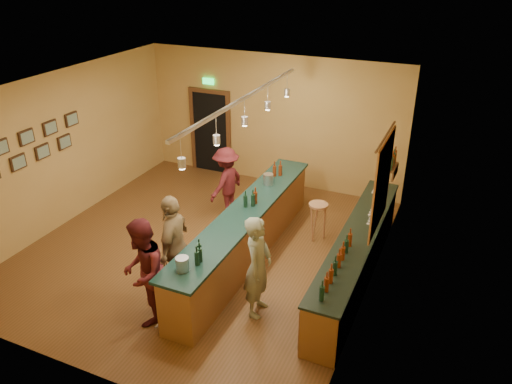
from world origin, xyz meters
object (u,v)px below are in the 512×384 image
at_px(customer_c, 226,182).
at_px(back_counter, 356,256).
at_px(tasting_bar, 246,231).
at_px(customer_b, 174,245).
at_px(bartender, 258,267).
at_px(customer_a, 143,272).
at_px(bar_stool, 318,210).

bearing_deg(customer_c, back_counter, 77.77).
height_order(tasting_bar, customer_b, customer_b).
xyz_separation_m(tasting_bar, bartender, (0.83, -1.32, 0.26)).
height_order(customer_a, customer_c, customer_a).
distance_m(tasting_bar, bartender, 1.58).
height_order(customer_b, bar_stool, customer_b).
bearing_deg(customer_c, customer_a, 16.23).
bearing_deg(customer_c, bar_stool, 94.24).
height_order(bartender, customer_a, customer_a).
relative_size(tasting_bar, customer_b, 2.80).
relative_size(back_counter, tasting_bar, 0.89).
bearing_deg(bar_stool, customer_c, 174.72).
xyz_separation_m(back_counter, customer_a, (-2.77, -2.38, 0.40)).
height_order(bartender, customer_c, bartender).
bearing_deg(customer_c, bartender, 44.90).
height_order(customer_c, bar_stool, customer_c).
bearing_deg(bartender, customer_a, 114.46).
bearing_deg(back_counter, customer_c, 158.25).
bearing_deg(customer_c, tasting_bar, 47.55).
height_order(back_counter, tasting_bar, tasting_bar).
distance_m(back_counter, tasting_bar, 2.07).
bearing_deg(customer_b, customer_c, 176.63).
height_order(tasting_bar, bartender, bartender).
distance_m(back_counter, customer_b, 3.17).
height_order(back_counter, customer_b, customer_b).
bearing_deg(customer_a, bartender, 95.28).
bearing_deg(customer_a, customer_c, 162.32).
bearing_deg(bartender, bar_stool, -9.26).
bearing_deg(customer_b, tasting_bar, 141.07).
bearing_deg(back_counter, bar_stool, 134.15).
height_order(bartender, customer_b, customer_b).
xyz_separation_m(back_counter, bar_stool, (-1.04, 1.08, 0.16)).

